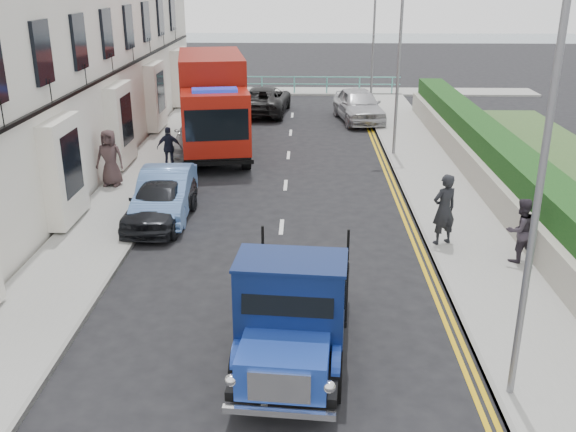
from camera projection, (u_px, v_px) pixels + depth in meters
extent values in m
plane|color=black|center=(271.00, 334.00, 13.26)|extent=(120.00, 120.00, 0.00)
cube|color=gray|center=(132.00, 191.00, 21.78)|extent=(2.40, 38.00, 0.12)
cube|color=gray|center=(442.00, 194.00, 21.53)|extent=(2.60, 38.00, 0.12)
cube|color=gray|center=(295.00, 91.00, 40.36)|extent=(30.00, 2.50, 0.12)
plane|color=slate|center=(299.00, 43.00, 69.37)|extent=(120.00, 120.00, 0.00)
cube|color=black|center=(121.00, 69.00, 24.30)|extent=(0.12, 28.00, 0.10)
cube|color=#B2AD9E|center=(483.00, 180.00, 21.32)|extent=(0.30, 28.00, 1.00)
cube|color=#123912|center=(505.00, 169.00, 21.16)|extent=(1.20, 28.00, 1.70)
cube|color=#59B2A5|center=(294.00, 77.00, 39.25)|extent=(13.00, 0.08, 0.06)
cube|color=#59B2A5|center=(294.00, 84.00, 39.40)|extent=(13.00, 0.06, 0.05)
cylinder|color=slate|center=(536.00, 211.00, 10.05)|extent=(0.12, 0.12, 7.00)
cylinder|color=slate|center=(398.00, 69.00, 25.01)|extent=(0.12, 0.12, 7.00)
cylinder|color=slate|center=(373.00, 43.00, 34.36)|extent=(0.12, 0.12, 7.00)
cylinder|color=black|center=(240.00, 370.00, 11.26)|extent=(0.32, 0.93, 0.91)
cylinder|color=black|center=(335.00, 377.00, 11.09)|extent=(0.32, 0.93, 0.91)
cylinder|color=black|center=(262.00, 299.00, 13.73)|extent=(0.32, 0.93, 0.91)
cylinder|color=black|center=(340.00, 303.00, 13.56)|extent=(0.32, 0.93, 0.91)
cube|color=black|center=(295.00, 328.00, 12.36)|extent=(2.19, 4.70, 0.17)
cube|color=#1E3FA7|center=(284.00, 364.00, 10.61)|extent=(1.57, 1.36, 0.68)
cube|color=silver|center=(279.00, 387.00, 10.01)|extent=(1.00, 0.16, 0.52)
cube|color=#0D1C4B|center=(291.00, 304.00, 11.43)|extent=(1.99, 1.30, 1.66)
cube|color=black|center=(300.00, 290.00, 13.35)|extent=(2.22, 2.82, 0.11)
cylinder|color=black|center=(188.00, 157.00, 24.00)|extent=(0.52, 1.17, 1.13)
cylinder|color=black|center=(246.00, 155.00, 24.29)|extent=(0.52, 1.17, 1.13)
cylinder|color=black|center=(188.00, 137.00, 26.94)|extent=(0.52, 1.17, 1.13)
cylinder|color=black|center=(239.00, 135.00, 27.24)|extent=(0.52, 1.17, 1.13)
cylinder|color=black|center=(188.00, 125.00, 29.04)|extent=(0.52, 1.17, 1.13)
cylinder|color=black|center=(236.00, 124.00, 29.33)|extent=(0.52, 1.17, 1.13)
cube|color=black|center=(214.00, 134.00, 26.54)|extent=(3.56, 7.49, 0.26)
cube|color=maroon|center=(216.00, 122.00, 23.69)|extent=(2.76, 2.34, 2.26)
cube|color=black|center=(217.00, 125.00, 22.78)|extent=(2.24, 0.47, 1.13)
cube|color=maroon|center=(212.00, 91.00, 27.03)|extent=(3.44, 5.70, 3.08)
imported|color=black|center=(160.00, 201.00, 18.98)|extent=(1.83, 4.05, 1.35)
imported|color=#618CD0|center=(165.00, 193.00, 19.65)|extent=(1.69, 4.33, 1.41)
imported|color=silver|center=(202.00, 134.00, 26.57)|extent=(2.30, 5.26, 1.50)
imported|color=black|center=(264.00, 100.00, 33.99)|extent=(2.85, 5.41, 1.45)
imported|color=#ADADB2|center=(359.00, 105.00, 32.17)|extent=(2.67, 5.06, 1.64)
imported|color=black|center=(444.00, 209.00, 17.10)|extent=(0.84, 0.72, 1.96)
imported|color=#2F2831|center=(520.00, 230.00, 16.09)|extent=(0.98, 0.87, 1.67)
imported|color=black|center=(169.00, 148.00, 23.94)|extent=(0.94, 0.43, 1.57)
imported|color=#3D2C2C|center=(110.00, 158.00, 21.91)|extent=(1.00, 0.69, 1.95)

